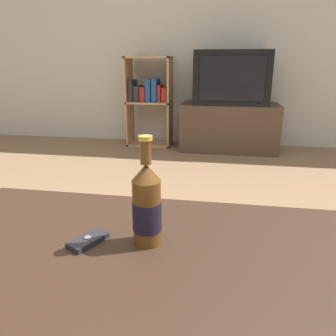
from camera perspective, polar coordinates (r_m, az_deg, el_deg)
The scene contains 7 objects.
back_wall at distance 3.73m, azimuth 7.07°, elevation 24.32°, with size 8.00×0.05×2.60m.
coffee_table at distance 0.87m, azimuth -6.42°, elevation -17.46°, with size 1.13×0.61×0.45m.
tv_stand at distance 3.46m, azimuth 10.52°, elevation 7.01°, with size 0.98×0.45×0.48m.
television at distance 3.40m, azimuth 11.01°, elevation 15.20°, with size 0.72×0.46×0.51m.
bookshelf at distance 3.59m, azimuth -3.30°, elevation 12.08°, with size 0.47×0.30×0.94m.
beer_bottle at distance 0.80m, azimuth -3.71°, elevation -6.58°, with size 0.07×0.07×0.27m.
cell_phone at distance 0.85m, azimuth -13.88°, elevation -12.28°, with size 0.09×0.11×0.02m.
Camera 1 is at (0.21, -0.68, 0.88)m, focal length 35.00 mm.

